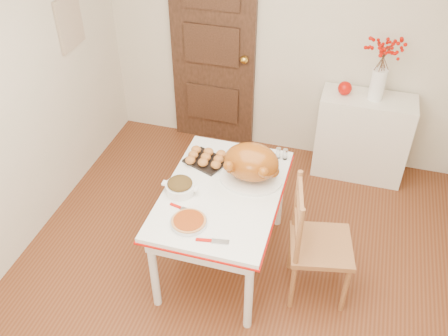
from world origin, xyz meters
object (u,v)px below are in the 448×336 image
(chair_oak, at_px, (321,243))
(kitchen_table, at_px, (222,227))
(turkey_platter, at_px, (251,164))
(pumpkin_pie, at_px, (189,221))
(sideboard, at_px, (362,137))

(chair_oak, bearing_deg, kitchen_table, 73.10)
(turkey_platter, xyz_separation_m, pumpkin_pie, (-0.29, -0.57, -0.13))
(sideboard, relative_size, kitchen_table, 0.68)
(kitchen_table, distance_m, turkey_platter, 0.58)
(sideboard, xyz_separation_m, pumpkin_pie, (-1.08, -1.88, 0.35))
(kitchen_table, relative_size, pumpkin_pie, 5.07)
(pumpkin_pie, bearing_deg, kitchen_table, 72.52)
(sideboard, bearing_deg, chair_oak, -97.00)
(kitchen_table, height_order, pumpkin_pie, pumpkin_pie)
(chair_oak, relative_size, turkey_platter, 2.09)
(kitchen_table, xyz_separation_m, turkey_platter, (0.17, 0.19, 0.53))
(turkey_platter, height_order, pumpkin_pie, turkey_platter)
(sideboard, height_order, turkey_platter, turkey_platter)
(sideboard, distance_m, kitchen_table, 1.77)
(sideboard, height_order, chair_oak, chair_oak)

